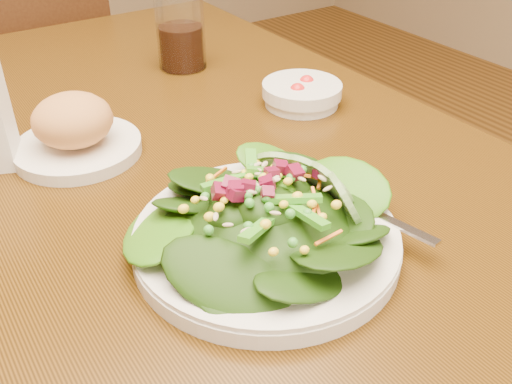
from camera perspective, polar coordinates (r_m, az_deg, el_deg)
dining_table at (r=0.85m, az=-8.67°, el=-3.34°), size 0.90×1.40×0.75m
chair_far at (r=1.74m, az=-22.19°, el=10.10°), size 0.48×0.49×0.99m
salad_plate at (r=0.62m, az=1.81°, el=-2.98°), size 0.30×0.29×0.08m
bread_plate at (r=0.83m, az=-17.68°, el=5.85°), size 0.18×0.18×0.09m
tomato_bowl at (r=0.95m, az=4.60°, el=9.80°), size 0.13×0.13×0.04m
drinking_glass at (r=1.10m, az=-7.55°, el=15.57°), size 0.09×0.09×0.16m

